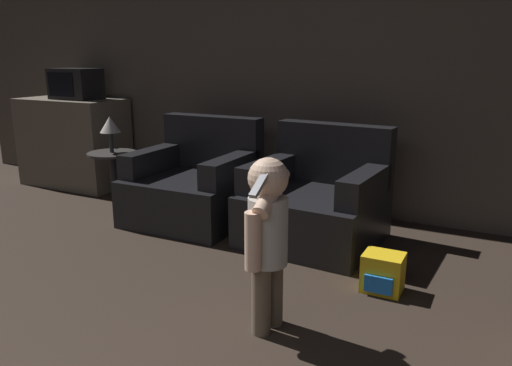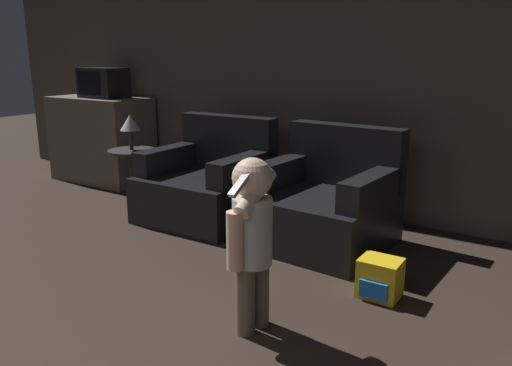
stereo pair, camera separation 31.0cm
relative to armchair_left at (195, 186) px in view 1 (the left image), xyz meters
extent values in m
cube|color=#51493F|center=(0.76, 0.75, 1.01)|extent=(8.40, 0.05, 2.60)
cube|color=black|center=(0.00, -0.06, -0.10)|extent=(0.93, 0.89, 0.38)
cube|color=black|center=(0.00, 0.30, 0.32)|extent=(0.92, 0.17, 0.46)
cube|color=black|center=(-0.38, -0.06, 0.19)|extent=(0.17, 0.72, 0.20)
cube|color=black|center=(0.38, -0.05, 0.19)|extent=(0.17, 0.72, 0.20)
cube|color=black|center=(1.08, -0.06, -0.10)|extent=(0.97, 0.94, 0.38)
cube|color=black|center=(1.10, 0.30, 0.32)|extent=(0.93, 0.22, 0.46)
cube|color=black|center=(0.70, -0.03, 0.19)|extent=(0.21, 0.73, 0.20)
cube|color=black|center=(1.46, -0.08, 0.19)|extent=(0.21, 0.73, 0.20)
cylinder|color=brown|center=(1.31, -1.25, -0.11)|extent=(0.10, 0.10, 0.36)
cylinder|color=brown|center=(1.30, -1.36, -0.11)|extent=(0.10, 0.10, 0.36)
cylinder|color=#B7B2A8|center=(1.30, -1.31, 0.23)|extent=(0.20, 0.20, 0.34)
sphere|color=beige|center=(1.30, -1.31, 0.50)|extent=(0.20, 0.20, 0.20)
cylinder|color=beige|center=(1.28, -1.43, 0.22)|extent=(0.08, 0.08, 0.28)
cylinder|color=beige|center=(1.32, -1.31, 0.43)|extent=(0.08, 0.29, 0.21)
cube|color=#99999E|center=(1.32, -1.43, 0.51)|extent=(0.04, 0.16, 0.10)
cube|color=yellow|center=(1.73, -0.62, -0.18)|extent=(0.23, 0.19, 0.23)
cube|color=blue|center=(1.73, -0.72, -0.21)|extent=(0.16, 0.02, 0.10)
cube|color=#665B4C|center=(-1.79, 0.40, 0.17)|extent=(1.11, 0.57, 0.91)
cube|color=black|center=(-1.68, 0.40, 0.78)|extent=(0.48, 0.32, 0.31)
cube|color=black|center=(-1.72, 0.24, 0.78)|extent=(0.34, 0.01, 0.23)
cylinder|color=black|center=(-0.84, -0.06, -0.05)|extent=(0.06, 0.06, 0.49)
cylinder|color=#2D2B28|center=(-0.84, -0.06, 0.21)|extent=(0.43, 0.43, 0.02)
cylinder|color=#262626|center=(-0.84, -0.06, 0.31)|extent=(0.04, 0.04, 0.18)
cone|color=#B2ADA3|center=(-0.84, -0.06, 0.47)|extent=(0.18, 0.18, 0.14)
camera|label=1|loc=(2.29, -3.37, 1.07)|focal=35.00mm
camera|label=2|loc=(2.56, -3.22, 1.07)|focal=35.00mm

